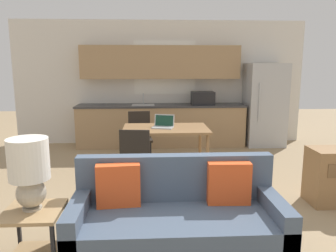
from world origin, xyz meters
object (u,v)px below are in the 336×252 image
Objects in this scene: table_lamp at (29,169)px; dining_chair_far_left at (140,135)px; refrigerator at (265,105)px; couch at (177,220)px; dining_table at (166,132)px; laptop at (163,124)px; dining_chair_near_left at (136,158)px; side_table at (34,229)px.

table_lamp is 0.68× the size of dining_chair_far_left.
refrigerator is 4.80m from couch.
dining_table is (-2.25, -1.90, -0.19)m from refrigerator.
laptop is (-0.02, 2.33, 0.46)m from couch.
couch is 2.38m from laptop.
table_lamp reaches higher than laptop.
dining_chair_near_left and dining_chair_far_left have the same top height.
dining_table is at bearing -24.63° from laptop.
dining_chair_far_left is (-0.43, 0.77, -0.20)m from dining_table.
laptop is at bearing 63.66° from side_table.
couch is (-2.26, -4.20, -0.54)m from refrigerator.
side_table is 0.59× the size of dining_chair_far_left.
side_table is at bearing -128.98° from refrigerator.
refrigerator is 2.94m from dining_chair_far_left.
dining_table is 0.13m from laptop.
side_table is 0.87× the size of table_lamp.
side_table is at bearing -109.75° from dining_chair_far_left.
refrigerator reaches higher than dining_table.
dining_chair_near_left is at bearing -102.29° from laptop.
table_lamp is at bearing 111.27° from side_table.
side_table is at bearing -68.73° from table_lamp.
table_lamp is 3.29m from dining_chair_far_left.
couch is 3.11m from dining_chair_far_left.
couch is at bearing -90.26° from dining_table.
refrigerator is at bearing 61.74° from couch.
refrigerator is 3.80m from dining_chair_near_left.
dining_table reaches higher than side_table.
refrigerator reaches higher than side_table.
side_table is 0.59× the size of dining_chair_near_left.
laptop is at bearing -67.22° from dining_chair_far_left.
dining_table is at bearing -113.56° from dining_chair_near_left.
side_table is (-3.49, -4.32, -0.53)m from refrigerator.
refrigerator is 1.96× the size of dining_chair_near_left.
refrigerator reaches higher than dining_chair_far_left.
refrigerator is 1.96× the size of dining_chair_far_left.
table_lamp is at bearing -110.04° from dining_chair_far_left.
laptop is (-0.03, 0.03, 0.12)m from dining_table.
table_lamp is 0.68× the size of dining_chair_near_left.
couch is 1.35m from table_lamp.
side_table is 1.85m from dining_chair_near_left.
dining_table is at bearing -66.16° from dining_chair_far_left.
dining_chair_near_left is at bearing 63.51° from table_lamp.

